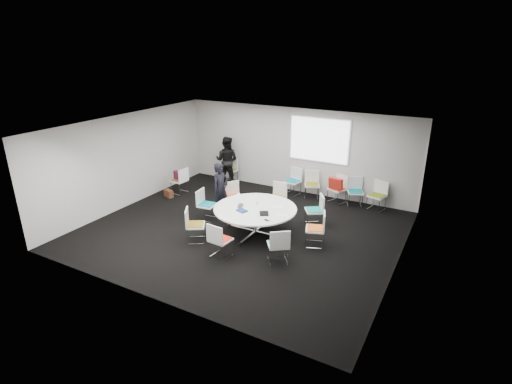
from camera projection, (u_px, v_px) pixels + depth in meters
The scene contains 31 objects.
room_shell at pixel (245, 182), 10.24m from camera, with size 8.08×7.08×2.88m.
conference_table at pixel (255, 215), 10.41m from camera, with size 2.16×2.16×0.73m.
projection_screen at pixel (319, 140), 12.61m from camera, with size 1.90×0.03×1.35m, color white.
chair_ring_a at pixel (315, 235), 9.89m from camera, with size 0.58×0.58×0.88m.
chair_ring_b at pixel (314, 216), 10.96m from camera, with size 0.62×0.63×0.88m.
chair_ring_c at pixel (277, 203), 11.84m from camera, with size 0.49×0.48×0.88m.
chair_ring_d at pixel (235, 202), 11.91m from camera, with size 0.63×0.63×0.88m.
chair_ring_e at pixel (207, 210), 11.33m from camera, with size 0.50×0.51×0.88m.
chair_ring_f at pixel (195, 231), 10.09m from camera, with size 0.62×0.63×0.88m.
chair_ring_g at pixel (220, 246), 9.34m from camera, with size 0.50×0.49×0.88m.
chair_ring_h at pixel (278, 252), 9.11m from camera, with size 0.64×0.63×0.88m.
chair_back_a at pixel (293, 186), 13.22m from camera, with size 0.54×0.53×0.88m.
chair_back_b at pixel (312, 190), 12.91m from camera, with size 0.60×0.59×0.88m.
chair_back_c at pixel (337, 194), 12.54m from camera, with size 0.60×0.60×0.88m.
chair_back_d at pixel (355, 197), 12.31m from camera, with size 0.60×0.59×0.88m.
chair_back_e at pixel (377, 201), 11.99m from camera, with size 0.56×0.55×0.88m.
chair_spare_left at pixel (180, 185), 13.30m from camera, with size 0.48×0.49×0.88m.
chair_person_back at pixel (230, 175), 14.35m from camera, with size 0.54×0.53×0.88m.
person_main at pixel (221, 189), 11.49m from camera, with size 0.57×0.37×1.56m, color black.
person_back at pixel (227, 160), 14.02m from camera, with size 0.83×0.65×1.71m, color black.
laptop at pixel (242, 206), 10.43m from camera, with size 0.32×0.20×0.03m, color #333338.
laptop_lid at pixel (237, 198), 10.62m from camera, with size 0.30×0.02×0.22m, color silver.
notebook_black at pixel (264, 213), 9.98m from camera, with size 0.22×0.30×0.02m, color black.
tablet_folio at pixel (242, 211), 10.14m from camera, with size 0.26×0.20×0.03m, color navy.
papers_right at pixel (277, 207), 10.40m from camera, with size 0.30×0.21×0.00m, color white.
papers_front at pixel (281, 215), 9.92m from camera, with size 0.30×0.21×0.00m, color white.
cup at pixel (257, 202), 10.57m from camera, with size 0.08×0.08×0.09m, color white.
phone at pixel (267, 220), 9.62m from camera, with size 0.14×0.07×0.01m, color black.
maroon_bag at pixel (179, 176), 13.19m from camera, with size 0.40×0.14×0.28m, color #521531.
brown_bag at pixel (169, 193), 13.04m from camera, with size 0.36×0.16×0.24m, color #4B2718.
red_jacket at pixel (336, 183), 12.21m from camera, with size 0.44×0.10×0.35m, color #AF1F15.
Camera 1 is at (4.99, -8.36, 4.77)m, focal length 28.00 mm.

